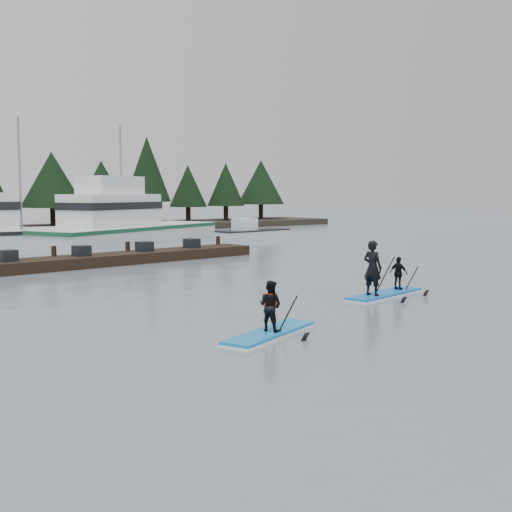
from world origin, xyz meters
TOP-DOWN VIEW (x-y plane):
  - ground at (0.00, 0.00)m, footprint 160.00×160.00m
  - fishing_boat_medium at (5.14, 27.38)m, footprint 15.77×10.00m
  - skiff at (14.34, 24.74)m, footprint 6.32×2.61m
  - floating_dock at (-0.92, 15.86)m, footprint 15.72×3.42m
  - buoy_c at (12.96, 26.28)m, footprint 0.55×0.55m
  - buoy_b at (-0.49, 23.50)m, footprint 0.56×0.56m
  - paddleboard_solo at (-5.10, -1.13)m, footprint 3.33×1.86m
  - paddleboard_duo at (1.59, 1.12)m, footprint 3.67×1.53m

SIDE VIEW (x-z plane):
  - ground at x=0.00m, z-range 0.00..0.00m
  - buoy_c at x=12.96m, z-range -0.28..0.28m
  - buoy_b at x=-0.49m, z-range -0.28..0.28m
  - floating_dock at x=-0.92m, z-range 0.00..0.52m
  - skiff at x=14.34m, z-range 0.00..0.72m
  - paddleboard_solo at x=-5.10m, z-range -0.48..1.36m
  - paddleboard_duo at x=1.59m, z-range -0.58..1.86m
  - fishing_boat_medium at x=5.14m, z-range -3.85..5.14m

